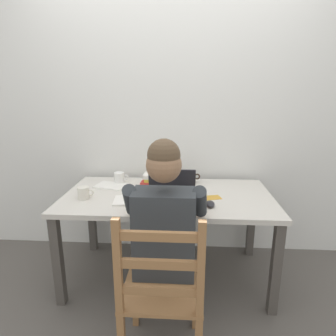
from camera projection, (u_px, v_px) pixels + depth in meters
ground_plane at (168, 275)px, 2.35m from camera, size 8.00×8.00×0.00m
back_wall at (171, 110)px, 2.49m from camera, size 6.00×0.04×2.60m
desk at (168, 204)px, 2.19m from camera, size 1.56×0.83×0.70m
seated_person at (165, 228)px, 1.71m from camera, size 0.50×0.60×1.23m
wooden_chair at (162, 292)px, 1.49m from camera, size 0.42×0.42×0.92m
laptop at (171, 197)px, 1.96m from camera, size 0.33×0.27×0.23m
computer_mouse at (210, 204)px, 1.94m from camera, size 0.06×0.10×0.03m
coffee_mug_white at (84, 193)px, 2.07m from camera, size 0.12×0.08×0.09m
coffee_mug_dark at (191, 177)px, 2.43m from camera, size 0.12×0.08×0.10m
coffee_mug_spare at (120, 178)px, 2.42m from camera, size 0.12×0.08×0.09m
book_stack_main at (154, 180)px, 2.35m from camera, size 0.21×0.16×0.10m
paper_pile_near_laptop at (127, 201)px, 2.03m from camera, size 0.20×0.20×0.01m
paper_pile_back_corner at (111, 186)px, 2.36m from camera, size 0.28×0.23×0.01m
landscape_photo_print at (212, 198)px, 2.10m from camera, size 0.15×0.12×0.00m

